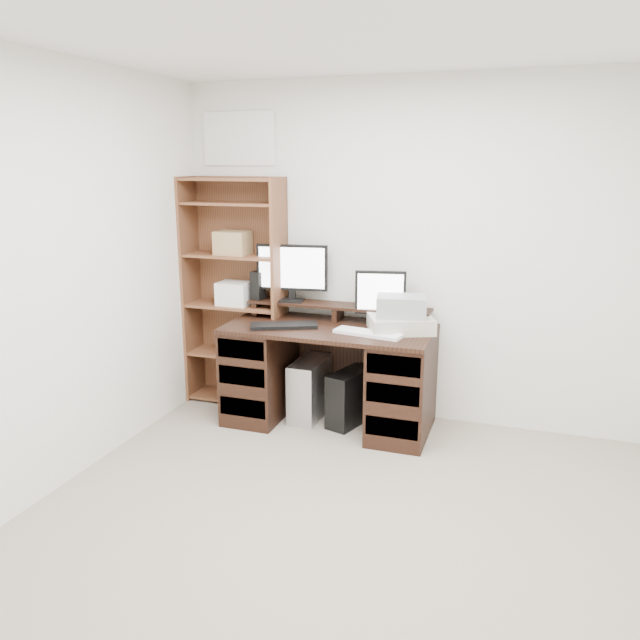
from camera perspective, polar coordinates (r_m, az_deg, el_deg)
The scene contains 14 objects.
room at distance 2.73m, azimuth 0.23°, elevation 0.31°, with size 3.54×4.04×2.54m.
desk at distance 4.62m, azimuth 0.85°, elevation -4.92°, with size 1.50×0.70×0.75m.
riser_shelf at distance 4.69m, azimuth 1.66°, elevation 1.12°, with size 1.40×0.22×0.12m.
monitor_wide at distance 4.75m, azimuth -2.57°, elevation 4.62°, with size 0.55×0.16×0.43m.
monitor_small at distance 4.53m, azimuth 5.53°, elevation 2.21°, with size 0.37×0.17×0.40m.
speaker at distance 4.85m, azimuth -5.70°, elevation 3.16°, with size 0.09×0.09×0.22m, color black.
keyboard_black at distance 4.50m, azimuth -3.33°, elevation -0.51°, with size 0.48×0.16×0.03m, color black.
keyboard_white at distance 4.31m, azimuth 4.44°, elevation -1.21°, with size 0.48×0.15×0.02m, color white.
mouse at distance 4.27m, azimuth 7.03°, elevation -1.37°, with size 0.08×0.06×0.03m, color silver.
printer at distance 4.41m, azimuth 7.39°, elevation -0.35°, with size 0.43×0.33×0.11m, color #B5AD9D.
basket at distance 4.38m, azimuth 7.44°, elevation 1.26°, with size 0.34×0.24×0.15m, color gray.
tower_silver at distance 4.79m, azimuth -0.95°, elevation -6.29°, with size 0.20×0.45×0.45m, color #B3B5BA.
tower_black at distance 4.68m, azimuth 2.77°, elevation -7.09°, with size 0.29×0.44×0.41m.
bookshelf at distance 4.99m, azimuth -7.70°, elevation 2.68°, with size 0.80×0.30×1.80m.
Camera 1 is at (0.84, -2.51, 1.91)m, focal length 35.00 mm.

